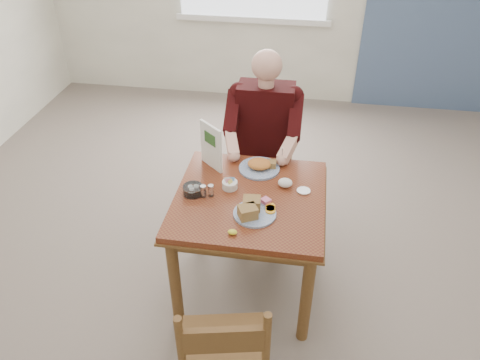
% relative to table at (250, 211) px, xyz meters
% --- Properties ---
extents(floor, '(6.00, 6.00, 0.00)m').
position_rel_table_xyz_m(floor, '(0.00, 0.00, -0.64)').
color(floor, slate).
rests_on(floor, ground).
extents(lemon_wedge, '(0.06, 0.05, 0.03)m').
position_rel_table_xyz_m(lemon_wedge, '(-0.04, -0.35, 0.13)').
color(lemon_wedge, yellow).
rests_on(lemon_wedge, table).
extents(napkin, '(0.10, 0.09, 0.06)m').
position_rel_table_xyz_m(napkin, '(0.20, 0.13, 0.14)').
color(napkin, white).
rests_on(napkin, table).
extents(metal_dish, '(0.11, 0.11, 0.01)m').
position_rel_table_xyz_m(metal_dish, '(0.32, 0.10, 0.12)').
color(metal_dish, silver).
rests_on(metal_dish, table).
extents(table, '(0.92, 0.92, 0.75)m').
position_rel_table_xyz_m(table, '(0.00, 0.00, 0.00)').
color(table, brown).
rests_on(table, ground).
extents(chair_far, '(0.42, 0.42, 0.95)m').
position_rel_table_xyz_m(chair_far, '(0.00, 0.80, -0.16)').
color(chair_far, brown).
rests_on(chair_far, ground).
extents(chair_near, '(0.50, 0.50, 0.95)m').
position_rel_table_xyz_m(chair_near, '(0.01, -0.93, -0.16)').
color(chair_near, brown).
rests_on(chair_near, ground).
extents(diner, '(0.53, 0.56, 1.39)m').
position_rel_table_xyz_m(diner, '(0.00, 0.71, 0.17)').
color(diner, tan).
rests_on(diner, chair_far).
extents(near_plate, '(0.31, 0.31, 0.08)m').
position_rel_table_xyz_m(near_plate, '(0.04, -0.16, 0.14)').
color(near_plate, white).
rests_on(near_plate, table).
extents(far_plate, '(0.28, 0.28, 0.07)m').
position_rel_table_xyz_m(far_plate, '(0.03, 0.30, 0.14)').
color(far_plate, white).
rests_on(far_plate, table).
extents(caddy, '(0.12, 0.12, 0.07)m').
position_rel_table_xyz_m(caddy, '(-0.13, 0.06, 0.14)').
color(caddy, white).
rests_on(caddy, table).
extents(shakers, '(0.09, 0.06, 0.08)m').
position_rel_table_xyz_m(shakers, '(-0.25, -0.04, 0.15)').
color(shakers, white).
rests_on(shakers, table).
extents(creamer, '(0.13, 0.13, 0.06)m').
position_rel_table_xyz_m(creamer, '(-0.34, -0.03, 0.14)').
color(creamer, white).
rests_on(creamer, table).
extents(menu, '(0.17, 0.15, 0.31)m').
position_rel_table_xyz_m(menu, '(-0.29, 0.28, 0.27)').
color(menu, white).
rests_on(menu, table).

